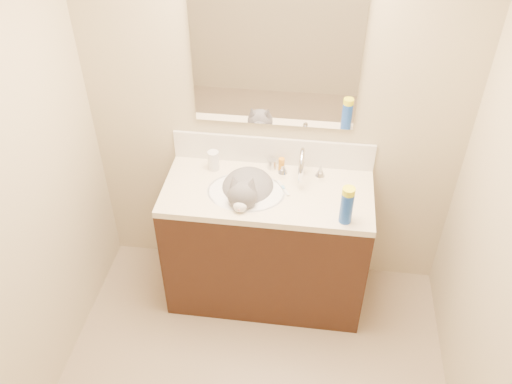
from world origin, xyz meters
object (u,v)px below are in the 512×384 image
(vanity_cabinet, at_px, (267,246))
(pill_bottle, at_px, (213,160))
(basin, at_px, (246,201))
(silver_jar, at_px, (272,164))
(faucet, at_px, (302,166))
(amber_bottle, at_px, (281,165))
(cat, at_px, (247,192))
(spray_can, at_px, (346,208))

(vanity_cabinet, xyz_separation_m, pill_bottle, (-0.34, 0.16, 0.51))
(basin, distance_m, silver_jar, 0.29)
(pill_bottle, height_order, silver_jar, pill_bottle)
(silver_jar, bearing_deg, faucet, -22.60)
(vanity_cabinet, height_order, pill_bottle, pill_bottle)
(amber_bottle, bearing_deg, faucet, -23.32)
(faucet, bearing_deg, cat, -154.19)
(vanity_cabinet, bearing_deg, silver_jar, 89.54)
(basin, xyz_separation_m, pill_bottle, (-0.22, 0.19, 0.13))
(pill_bottle, bearing_deg, spray_can, -25.13)
(pill_bottle, distance_m, spray_can, 0.86)
(amber_bottle, bearing_deg, vanity_cabinet, -107.73)
(cat, height_order, spray_can, spray_can)
(basin, xyz_separation_m, cat, (0.00, 0.02, 0.05))
(basin, relative_size, amber_bottle, 4.92)
(amber_bottle, bearing_deg, pill_bottle, -176.07)
(cat, relative_size, silver_jar, 7.43)
(vanity_cabinet, distance_m, basin, 0.40)
(faucet, relative_size, amber_bottle, 3.06)
(vanity_cabinet, xyz_separation_m, basin, (-0.12, -0.03, 0.38))
(basin, bearing_deg, spray_can, -17.39)
(pill_bottle, distance_m, silver_jar, 0.35)
(pill_bottle, relative_size, spray_can, 0.65)
(pill_bottle, bearing_deg, vanity_cabinet, -25.19)
(vanity_cabinet, height_order, spray_can, spray_can)
(silver_jar, relative_size, spray_can, 0.33)
(cat, relative_size, amber_bottle, 4.91)
(cat, height_order, amber_bottle, cat)
(silver_jar, relative_size, amber_bottle, 0.66)
(cat, bearing_deg, spray_can, -17.31)
(basin, xyz_separation_m, silver_jar, (0.12, 0.24, 0.10))
(faucet, height_order, pill_bottle, faucet)
(faucet, bearing_deg, amber_bottle, 156.68)
(vanity_cabinet, distance_m, amber_bottle, 0.53)
(pill_bottle, bearing_deg, cat, -36.59)
(basin, height_order, silver_jar, silver_jar)
(basin, distance_m, spray_can, 0.61)
(vanity_cabinet, xyz_separation_m, amber_bottle, (0.06, 0.19, 0.50))
(vanity_cabinet, height_order, faucet, faucet)
(amber_bottle, bearing_deg, spray_can, -46.23)
(pill_bottle, bearing_deg, faucet, -2.62)
(vanity_cabinet, bearing_deg, amber_bottle, 72.27)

